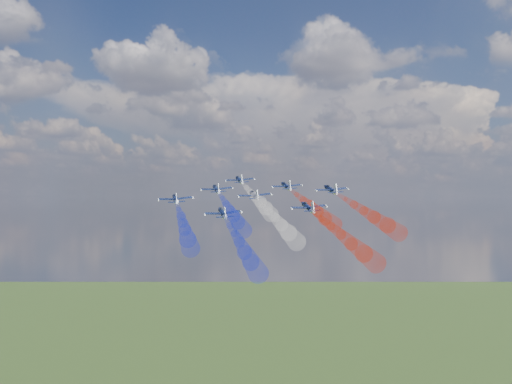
% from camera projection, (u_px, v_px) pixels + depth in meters
% --- Properties ---
extents(jet_lead, '(14.78, 15.78, 6.44)m').
position_uv_depth(jet_lead, '(239.00, 180.00, 184.61)').
color(jet_lead, black).
extents(trail_lead, '(24.15, 35.50, 12.78)m').
position_uv_depth(trail_lead, '(255.00, 197.00, 160.65)').
color(trail_lead, white).
extents(jet_inner_left, '(14.78, 15.78, 6.44)m').
position_uv_depth(jet_inner_left, '(216.00, 189.00, 169.95)').
color(jet_inner_left, black).
extents(trail_inner_left, '(24.15, 35.50, 12.78)m').
position_uv_depth(trail_inner_left, '(230.00, 209.00, 145.99)').
color(trail_inner_left, '#1826D1').
extents(jet_inner_right, '(14.78, 15.78, 6.44)m').
position_uv_depth(jet_inner_right, '(286.00, 186.00, 176.36)').
color(jet_inner_right, black).
extents(trail_inner_right, '(24.15, 35.50, 12.78)m').
position_uv_depth(trail_inner_right, '(310.00, 205.00, 152.41)').
color(trail_inner_right, red).
extents(jet_outer_left, '(14.78, 15.78, 6.44)m').
position_uv_depth(jet_outer_left, '(176.00, 199.00, 157.40)').
color(jet_outer_left, black).
extents(trail_outer_left, '(24.15, 35.50, 12.78)m').
position_uv_depth(trail_outer_left, '(183.00, 223.00, 133.44)').
color(trail_outer_left, '#1826D1').
extents(jet_center_third, '(14.78, 15.78, 6.44)m').
position_uv_depth(jet_center_third, '(254.00, 195.00, 161.31)').
color(jet_center_third, black).
extents(trail_center_third, '(24.15, 35.50, 12.78)m').
position_uv_depth(trail_center_third, '(275.00, 218.00, 137.35)').
color(trail_center_third, white).
extents(jet_outer_right, '(14.78, 15.78, 6.44)m').
position_uv_depth(jet_outer_right, '(331.00, 190.00, 164.47)').
color(jet_outer_right, black).
extents(trail_outer_right, '(24.15, 35.50, 12.78)m').
position_uv_depth(trail_outer_right, '(364.00, 211.00, 140.51)').
color(trail_outer_right, red).
extents(jet_rear_left, '(14.78, 15.78, 6.44)m').
position_uv_depth(jet_rear_left, '(223.00, 213.00, 146.54)').
color(jet_rear_left, black).
extents(trail_rear_left, '(24.15, 35.50, 12.78)m').
position_uv_depth(trail_rear_left, '(240.00, 242.00, 122.58)').
color(trail_rear_left, '#1826D1').
extents(jet_rear_right, '(14.78, 15.78, 6.44)m').
position_uv_depth(jet_rear_right, '(308.00, 207.00, 150.06)').
color(jet_rear_right, black).
extents(trail_rear_right, '(24.15, 35.50, 12.78)m').
position_uv_depth(trail_rear_right, '(341.00, 234.00, 126.10)').
color(trail_rear_right, red).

